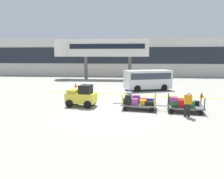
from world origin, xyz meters
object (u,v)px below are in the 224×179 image
(shuttle_van, at_px, (148,78))
(safety_cone_near, at_px, (202,95))
(baggage_tug, at_px, (81,96))
(baggage_cart_middle, at_px, (183,104))
(baggage_handler, at_px, (188,103))
(safety_cone_far, at_px, (76,85))
(baggage_cart_lead, at_px, (138,102))

(shuttle_van, distance_m, safety_cone_near, 5.99)
(baggage_tug, relative_size, baggage_cart_middle, 0.73)
(baggage_tug, relative_size, baggage_handler, 1.42)
(baggage_cart_middle, bearing_deg, safety_cone_far, 134.16)
(baggage_cart_middle, distance_m, safety_cone_near, 5.76)
(shuttle_van, height_order, safety_cone_near, shuttle_van)
(baggage_cart_middle, relative_size, safety_cone_near, 5.58)
(shuttle_van, height_order, safety_cone_far, shuttle_van)
(shuttle_van, bearing_deg, safety_cone_near, -41.34)
(baggage_tug, relative_size, safety_cone_far, 4.05)
(baggage_cart_lead, distance_m, shuttle_van, 8.70)
(baggage_cart_lead, relative_size, safety_cone_far, 5.58)
(baggage_tug, height_order, baggage_cart_middle, baggage_tug)
(safety_cone_near, distance_m, safety_cone_far, 13.56)
(baggage_cart_lead, bearing_deg, baggage_cart_middle, -7.37)
(baggage_cart_middle, relative_size, baggage_handler, 1.96)
(baggage_tug, relative_size, shuttle_van, 0.43)
(baggage_cart_middle, bearing_deg, baggage_tug, 172.59)
(baggage_cart_middle, height_order, shuttle_van, shuttle_van)
(baggage_cart_middle, distance_m, shuttle_van, 9.15)
(shuttle_van, xyz_separation_m, safety_cone_far, (-8.13, 1.16, -0.96))
(baggage_tug, distance_m, baggage_handler, 7.28)
(baggage_tug, bearing_deg, baggage_cart_middle, -7.41)
(baggage_tug, height_order, baggage_handler, baggage_tug)
(safety_cone_near, bearing_deg, baggage_cart_middle, -118.45)
(safety_cone_far, bearing_deg, baggage_handler, -49.19)
(safety_cone_far, bearing_deg, safety_cone_near, -21.95)
(baggage_cart_middle, height_order, safety_cone_far, baggage_cart_middle)
(baggage_handler, bearing_deg, baggage_cart_lead, 150.80)
(baggage_tug, distance_m, baggage_cart_middle, 7.03)
(baggage_handler, height_order, safety_cone_near, baggage_handler)
(baggage_cart_lead, relative_size, shuttle_van, 0.60)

